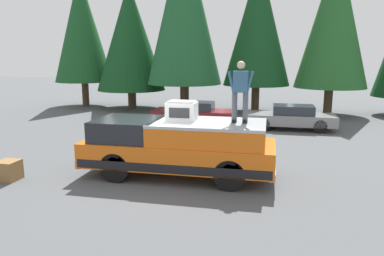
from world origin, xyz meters
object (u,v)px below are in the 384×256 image
(person_on_truck_bed, at_px, (240,90))
(parked_car_maroon, at_px, (193,113))
(parked_car_grey, at_px, (291,117))
(compressor_unit, at_px, (182,111))
(pickup_truck, at_px, (179,147))
(wooden_crate, at_px, (9,170))

(person_on_truck_bed, height_order, parked_car_maroon, person_on_truck_bed)
(parked_car_grey, distance_m, parked_car_maroon, 4.89)
(parked_car_maroon, bearing_deg, parked_car_grey, -93.78)
(compressor_unit, xyz_separation_m, parked_car_maroon, (8.07, 1.35, -1.35))
(pickup_truck, bearing_deg, wooden_crate, 106.42)
(pickup_truck, height_order, wooden_crate, pickup_truck)
(parked_car_maroon, distance_m, wooden_crate, 10.12)
(pickup_truck, height_order, parked_car_grey, pickup_truck)
(wooden_crate, bearing_deg, pickup_truck, -73.58)
(wooden_crate, bearing_deg, parked_car_grey, -41.80)
(parked_car_grey, relative_size, parked_car_maroon, 1.00)
(pickup_truck, distance_m, compressor_unit, 1.06)
(pickup_truck, bearing_deg, compressor_unit, -38.36)
(wooden_crate, bearing_deg, person_on_truck_bed, -77.14)
(person_on_truck_bed, bearing_deg, parked_car_maroon, 20.41)
(compressor_unit, height_order, person_on_truck_bed, person_on_truck_bed)
(person_on_truck_bed, distance_m, parked_car_grey, 8.23)
(parked_car_maroon, xyz_separation_m, wooden_crate, (-9.54, 3.37, -0.30))
(compressor_unit, height_order, parked_car_maroon, compressor_unit)
(compressor_unit, distance_m, parked_car_grey, 8.62)
(person_on_truck_bed, relative_size, parked_car_maroon, 0.41)
(compressor_unit, height_order, parked_car_grey, compressor_unit)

